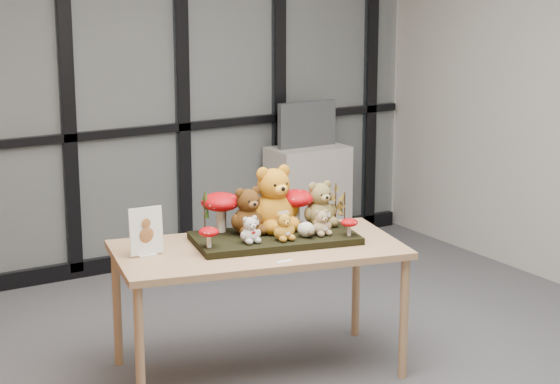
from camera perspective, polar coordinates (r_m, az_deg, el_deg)
floor at (r=5.75m, az=1.57°, el=-10.70°), size 5.00×5.00×0.00m
room_shell at (r=5.29m, az=1.69°, el=6.16°), size 5.00×5.00×5.00m
glass_partition at (r=7.50m, az=-8.65°, el=6.12°), size 4.90×0.06×2.78m
display_table at (r=5.67m, az=-1.25°, el=-3.71°), size 1.72×1.12×0.74m
diorama_tray at (r=5.74m, az=-0.29°, el=-2.62°), size 0.99×0.65×0.04m
bear_pooh_yellow at (r=5.79m, az=-0.38°, el=-0.15°), size 0.37×0.35×0.41m
bear_brown_medium at (r=5.72m, az=-1.82°, el=-0.91°), size 0.27×0.25×0.30m
bear_tan_back at (r=5.89m, az=2.25°, el=-0.53°), size 0.26×0.25×0.29m
bear_small_yellow at (r=5.61m, az=0.21°, el=-1.86°), size 0.16×0.15×0.17m
bear_white_bow at (r=5.56m, az=-1.70°, el=-2.04°), size 0.15×0.14×0.17m
bear_beige_small at (r=5.71m, az=2.35°, el=-1.64°), size 0.14×0.14×0.16m
plush_cream_hedgehog at (r=5.68m, az=1.47°, el=-2.08°), size 0.08×0.08×0.09m
mushroom_back_left at (r=5.77m, az=-3.35°, el=-1.04°), size 0.23×0.23×0.25m
mushroom_back_right at (r=5.88m, az=0.89°, el=-0.81°), size 0.21×0.21×0.24m
mushroom_front_left at (r=5.49m, az=-4.02°, el=-2.50°), size 0.11×0.11×0.12m
mushroom_front_right at (r=5.71m, az=3.92°, el=-1.94°), size 0.10×0.10×0.11m
sprig_green_far_left at (r=5.71m, az=-4.26°, el=-1.23°), size 0.05×0.05×0.25m
sprig_green_mid_left at (r=5.79m, az=-3.08°, el=-1.10°), size 0.05×0.05×0.23m
sprig_dry_far_right at (r=5.92m, az=3.15°, el=-0.68°), size 0.05×0.05×0.25m
sprig_dry_mid_right at (r=5.82m, az=3.65°, el=-1.08°), size 0.05×0.05×0.22m
sprig_green_centre at (r=5.85m, az=-1.41°, el=-1.23°), size 0.05×0.05×0.17m
sign_holder at (r=5.49m, az=-7.54°, el=-2.35°), size 0.19×0.07×0.27m
label_card at (r=5.38m, az=0.25°, el=-3.92°), size 0.09×0.03×0.00m
cabinet at (r=8.15m, az=1.57°, el=-0.32°), size 0.62×0.36×0.83m
monitor at (r=8.04m, az=1.53°, el=3.83°), size 0.51×0.05×0.36m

